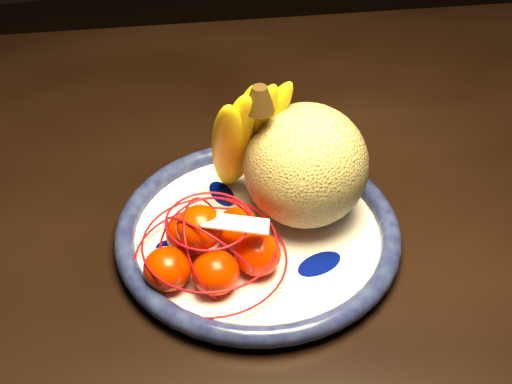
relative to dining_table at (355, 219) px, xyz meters
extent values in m
cube|color=black|center=(0.00, 0.00, 0.06)|extent=(1.63, 1.07, 0.04)
cylinder|color=white|center=(-0.16, -0.09, 0.09)|extent=(0.31, 0.31, 0.01)
torus|color=#0B0C38|center=(-0.16, -0.09, 0.10)|extent=(0.34, 0.34, 0.02)
cylinder|color=white|center=(-0.16, -0.09, 0.08)|extent=(0.15, 0.15, 0.00)
ellipsoid|color=#010B60|center=(-0.11, -0.16, 0.10)|extent=(0.13, 0.09, 0.00)
ellipsoid|color=#010B60|center=(-0.19, -0.01, 0.10)|extent=(0.08, 0.11, 0.00)
ellipsoid|color=#010B60|center=(-0.26, -0.09, 0.10)|extent=(0.10, 0.06, 0.00)
sphere|color=olive|center=(-0.10, -0.07, 0.17)|extent=(0.15, 0.15, 0.15)
ellipsoid|color=yellow|center=(-0.19, -0.03, 0.19)|extent=(0.06, 0.12, 0.19)
ellipsoid|color=yellow|center=(-0.18, -0.03, 0.19)|extent=(0.05, 0.11, 0.19)
ellipsoid|color=yellow|center=(-0.17, -0.02, 0.19)|extent=(0.07, 0.11, 0.19)
ellipsoid|color=yellow|center=(-0.16, -0.02, 0.19)|extent=(0.10, 0.11, 0.19)
ellipsoid|color=yellow|center=(-0.15, -0.02, 0.19)|extent=(0.12, 0.10, 0.19)
cone|color=black|center=(-0.17, -0.03, 0.28)|extent=(0.03, 0.03, 0.03)
ellipsoid|color=#FF2500|center=(-0.28, -0.15, 0.12)|extent=(0.05, 0.05, 0.05)
ellipsoid|color=#FF2500|center=(-0.23, -0.17, 0.12)|extent=(0.05, 0.05, 0.05)
ellipsoid|color=#FF2500|center=(-0.18, -0.15, 0.12)|extent=(0.05, 0.05, 0.05)
ellipsoid|color=#FF2500|center=(-0.25, -0.10, 0.12)|extent=(0.05, 0.05, 0.05)
ellipsoid|color=#FF2500|center=(-0.19, -0.11, 0.12)|extent=(0.05, 0.05, 0.05)
ellipsoid|color=#FF2500|center=(-0.24, -0.13, 0.16)|extent=(0.05, 0.05, 0.05)
torus|color=#AB0A12|center=(-0.23, -0.13, 0.11)|extent=(0.20, 0.20, 0.00)
torus|color=#AB0A12|center=(-0.23, -0.13, 0.13)|extent=(0.17, 0.17, 0.00)
torus|color=#AB0A12|center=(-0.23, -0.13, 0.17)|extent=(0.11, 0.11, 0.00)
torus|color=#AB0A12|center=(-0.23, -0.13, 0.12)|extent=(0.13, 0.07, 0.11)
torus|color=#AB0A12|center=(-0.23, -0.13, 0.12)|extent=(0.09, 0.13, 0.11)
torus|color=#AB0A12|center=(-0.23, -0.13, 0.12)|extent=(0.12, 0.12, 0.11)
cube|color=white|center=(-0.20, -0.15, 0.17)|extent=(0.08, 0.05, 0.01)
camera|label=1|loc=(-0.31, -0.70, 0.69)|focal=50.00mm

